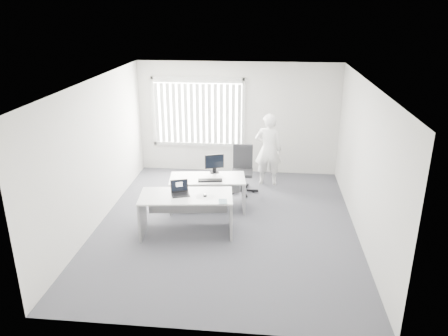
# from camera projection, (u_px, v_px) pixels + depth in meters

# --- Properties ---
(ground) EXTENTS (6.00, 6.00, 0.00)m
(ground) POSITION_uv_depth(u_px,v_px,m) (226.00, 225.00, 8.60)
(ground) COLOR #57585F
(ground) RESTS_ON ground
(wall_back) EXTENTS (5.00, 0.02, 2.80)m
(wall_back) POSITION_uv_depth(u_px,v_px,m) (238.00, 119.00, 10.90)
(wall_back) COLOR silver
(wall_back) RESTS_ON ground
(wall_front) EXTENTS (5.00, 0.02, 2.80)m
(wall_front) POSITION_uv_depth(u_px,v_px,m) (202.00, 238.00, 5.31)
(wall_front) COLOR silver
(wall_front) RESTS_ON ground
(wall_left) EXTENTS (0.02, 6.00, 2.80)m
(wall_left) POSITION_uv_depth(u_px,v_px,m) (96.00, 153.00, 8.35)
(wall_left) COLOR silver
(wall_left) RESTS_ON ground
(wall_right) EXTENTS (0.02, 6.00, 2.80)m
(wall_right) POSITION_uv_depth(u_px,v_px,m) (364.00, 162.00, 7.87)
(wall_right) COLOR silver
(wall_right) RESTS_ON ground
(ceiling) EXTENTS (5.00, 6.00, 0.02)m
(ceiling) POSITION_uv_depth(u_px,v_px,m) (226.00, 82.00, 7.62)
(ceiling) COLOR white
(ceiling) RESTS_ON wall_back
(window) EXTENTS (2.32, 0.06, 1.76)m
(window) POSITION_uv_depth(u_px,v_px,m) (198.00, 112.00, 10.91)
(window) COLOR #B8B8B3
(window) RESTS_ON wall_back
(blinds) EXTENTS (2.20, 0.10, 1.50)m
(blinds) POSITION_uv_depth(u_px,v_px,m) (198.00, 114.00, 10.86)
(blinds) COLOR silver
(blinds) RESTS_ON wall_back
(desk_near) EXTENTS (1.78, 0.99, 0.78)m
(desk_near) POSITION_uv_depth(u_px,v_px,m) (186.00, 206.00, 8.11)
(desk_near) COLOR silver
(desk_near) RESTS_ON ground
(desk_far) EXTENTS (1.63, 0.92, 0.71)m
(desk_far) POSITION_uv_depth(u_px,v_px,m) (208.00, 186.00, 9.11)
(desk_far) COLOR silver
(desk_far) RESTS_ON ground
(office_chair) EXTENTS (0.62, 0.62, 1.08)m
(office_chair) POSITION_uv_depth(u_px,v_px,m) (242.00, 177.00, 10.05)
(office_chair) COLOR black
(office_chair) RESTS_ON ground
(person) EXTENTS (0.64, 0.43, 1.74)m
(person) POSITION_uv_depth(u_px,v_px,m) (268.00, 149.00, 10.27)
(person) COLOR white
(person) RESTS_ON ground
(laptop) EXTENTS (0.40, 0.37, 0.25)m
(laptop) POSITION_uv_depth(u_px,v_px,m) (180.00, 189.00, 7.99)
(laptop) COLOR black
(laptop) RESTS_ON desk_near
(paper_sheet) EXTENTS (0.35, 0.26, 0.00)m
(paper_sheet) POSITION_uv_depth(u_px,v_px,m) (205.00, 197.00, 7.97)
(paper_sheet) COLOR white
(paper_sheet) RESTS_ON desk_near
(mouse) EXTENTS (0.08, 0.11, 0.04)m
(mouse) POSITION_uv_depth(u_px,v_px,m) (205.00, 195.00, 7.99)
(mouse) COLOR #A5A5A7
(mouse) RESTS_ON paper_sheet
(booklet) EXTENTS (0.18, 0.23, 0.01)m
(booklet) POSITION_uv_depth(u_px,v_px,m) (223.00, 201.00, 7.77)
(booklet) COLOR silver
(booklet) RESTS_ON desk_near
(keyboard) EXTENTS (0.51, 0.22, 0.02)m
(keyboard) POSITION_uv_depth(u_px,v_px,m) (210.00, 180.00, 8.87)
(keyboard) COLOR black
(keyboard) RESTS_ON desk_far
(monitor) EXTENTS (0.42, 0.24, 0.41)m
(monitor) POSITION_uv_depth(u_px,v_px,m) (214.00, 164.00, 9.24)
(monitor) COLOR black
(monitor) RESTS_ON desk_far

